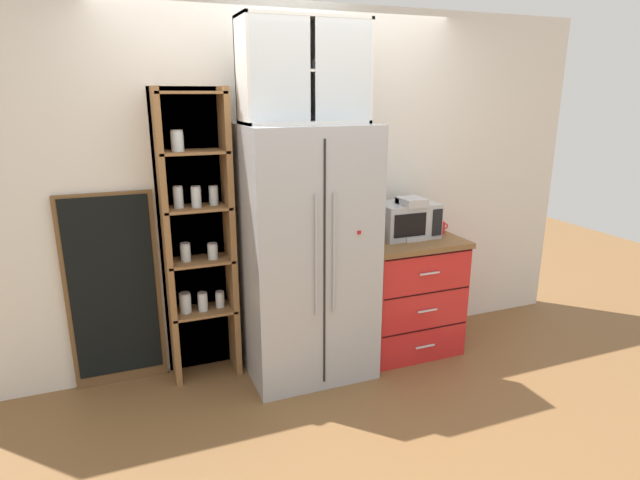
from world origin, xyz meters
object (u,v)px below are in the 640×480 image
(mug_red, at_px, (440,227))
(bottle_clear, at_px, (413,225))
(mug_cream, at_px, (376,238))
(chalkboard_menu, at_px, (114,291))
(refrigerator, at_px, (307,254))
(coffee_maker, at_px, (409,218))
(microwave, at_px, (406,220))

(mug_red, bearing_deg, bottle_clear, -162.95)
(mug_cream, height_order, chalkboard_menu, chalkboard_menu)
(mug_cream, height_order, bottle_clear, bottle_clear)
(refrigerator, bearing_deg, mug_cream, -3.06)
(coffee_maker, bearing_deg, microwave, 90.83)
(coffee_maker, xyz_separation_m, chalkboard_menu, (-2.10, 0.26, -0.38))
(refrigerator, xyz_separation_m, mug_cream, (0.52, -0.03, 0.07))
(microwave, distance_m, coffee_maker, 0.05)
(refrigerator, bearing_deg, coffee_maker, 2.83)
(coffee_maker, xyz_separation_m, mug_red, (0.31, 0.04, -0.11))
(microwave, height_order, chalkboard_menu, chalkboard_menu)
(refrigerator, distance_m, mug_red, 1.14)
(microwave, xyz_separation_m, chalkboard_menu, (-2.10, 0.22, -0.35))
(mug_red, xyz_separation_m, bottle_clear, (-0.31, -0.09, 0.07))
(microwave, xyz_separation_m, mug_red, (0.31, -0.01, -0.09))
(coffee_maker, distance_m, mug_cream, 0.33)
(coffee_maker, distance_m, mug_red, 0.33)
(bottle_clear, xyz_separation_m, chalkboard_menu, (-2.10, 0.32, -0.34))
(mug_red, xyz_separation_m, chalkboard_menu, (-2.40, 0.23, -0.27))
(bottle_clear, bearing_deg, coffee_maker, 90.00)
(microwave, distance_m, mug_cream, 0.34)
(mug_red, bearing_deg, coffee_maker, -173.13)
(mug_cream, bearing_deg, mug_red, 9.78)
(mug_red, relative_size, mug_cream, 1.06)
(refrigerator, xyz_separation_m, coffee_maker, (0.83, 0.04, 0.18))
(coffee_maker, height_order, mug_cream, coffee_maker)
(coffee_maker, relative_size, chalkboard_menu, 0.23)
(microwave, bearing_deg, coffee_maker, -89.17)
(mug_red, height_order, chalkboard_menu, chalkboard_menu)
(chalkboard_menu, bearing_deg, mug_cream, -10.55)
(bottle_clear, bearing_deg, chalkboard_menu, 171.30)
(mug_cream, bearing_deg, microwave, 19.82)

